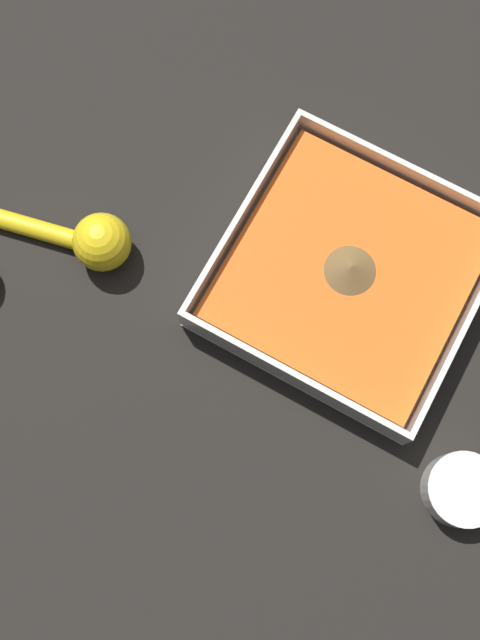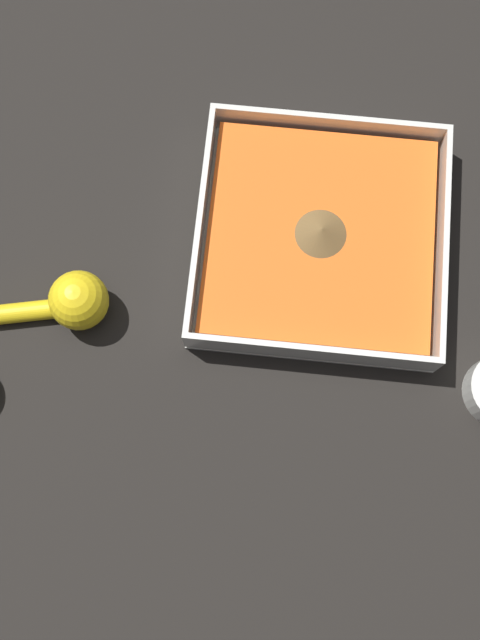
# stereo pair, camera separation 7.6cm
# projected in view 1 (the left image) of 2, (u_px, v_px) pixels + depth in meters

# --- Properties ---
(ground_plane) EXTENTS (4.00, 4.00, 0.00)m
(ground_plane) POSITION_uv_depth(u_px,v_px,m) (371.00, 311.00, 0.79)
(ground_plane) COLOR black
(square_dish) EXTENTS (0.26, 0.26, 0.05)m
(square_dish) POSITION_uv_depth(u_px,v_px,m) (348.00, 275.00, 0.78)
(square_dish) COLOR silver
(square_dish) RESTS_ON ground_plane
(spice_bowl) EXTENTS (0.07, 0.07, 0.03)m
(spice_bowl) POSITION_uv_depth(u_px,v_px,m) (461.00, 490.00, 0.73)
(spice_bowl) COLOR silver
(spice_bowl) RESTS_ON ground_plane
(lemon_squeezer) EXTENTS (0.17, 0.07, 0.06)m
(lemon_squeezer) POSITION_uv_depth(u_px,v_px,m) (89.00, 240.00, 0.78)
(lemon_squeezer) COLOR yellow
(lemon_squeezer) RESTS_ON ground_plane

